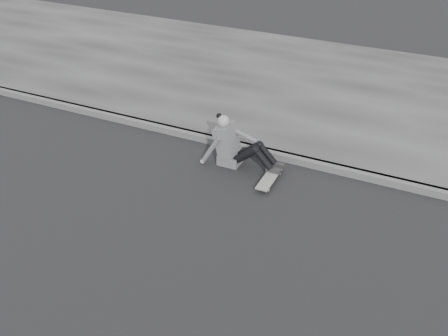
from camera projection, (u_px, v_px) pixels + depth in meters
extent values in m
plane|color=black|center=(213.00, 251.00, 6.59)|extent=(80.00, 80.00, 0.00)
cube|color=#535353|center=(279.00, 155.00, 8.52)|extent=(24.00, 0.16, 0.12)
cube|color=#3A3A3A|center=(326.00, 90.00, 10.82)|extent=(24.00, 6.00, 0.12)
cylinder|color=gray|center=(259.00, 187.00, 7.78)|extent=(0.03, 0.05, 0.05)
cylinder|color=gray|center=(268.00, 190.00, 7.73)|extent=(0.03, 0.05, 0.05)
cylinder|color=gray|center=(271.00, 171.00, 8.17)|extent=(0.03, 0.05, 0.05)
cylinder|color=gray|center=(280.00, 173.00, 8.12)|extent=(0.03, 0.05, 0.05)
cube|color=#313134|center=(264.00, 187.00, 7.74)|extent=(0.16, 0.04, 0.03)
cube|color=#313134|center=(275.00, 171.00, 8.13)|extent=(0.16, 0.04, 0.03)
cube|color=gray|center=(270.00, 177.00, 7.92)|extent=(0.20, 0.78, 0.02)
cube|color=#58585B|center=(230.00, 158.00, 8.39)|extent=(0.36, 0.34, 0.18)
cube|color=#58585B|center=(227.00, 140.00, 8.23)|extent=(0.37, 0.40, 0.57)
cube|color=#58585B|center=(220.00, 132.00, 8.21)|extent=(0.14, 0.30, 0.20)
cylinder|color=#9A9A9A|center=(224.00, 126.00, 8.12)|extent=(0.09, 0.09, 0.08)
sphere|color=#9A9A9A|center=(223.00, 121.00, 8.07)|extent=(0.20, 0.20, 0.20)
sphere|color=black|center=(219.00, 116.00, 8.08)|extent=(0.09, 0.09, 0.09)
cylinder|color=black|center=(246.00, 155.00, 8.10)|extent=(0.43, 0.13, 0.39)
cylinder|color=black|center=(250.00, 150.00, 8.24)|extent=(0.43, 0.13, 0.39)
cylinder|color=black|center=(263.00, 159.00, 8.00)|extent=(0.35, 0.11, 0.36)
cylinder|color=black|center=(267.00, 154.00, 8.14)|extent=(0.35, 0.11, 0.36)
sphere|color=black|center=(256.00, 150.00, 7.97)|extent=(0.13, 0.13, 0.13)
sphere|color=black|center=(260.00, 145.00, 8.11)|extent=(0.13, 0.13, 0.13)
cube|color=#282828|center=(273.00, 170.00, 8.02)|extent=(0.24, 0.08, 0.07)
cube|color=#282828|center=(277.00, 165.00, 8.16)|extent=(0.24, 0.08, 0.07)
cylinder|color=#58585B|center=(210.00, 150.00, 8.22)|extent=(0.38, 0.08, 0.58)
sphere|color=#9A9A9A|center=(202.00, 161.00, 8.40)|extent=(0.08, 0.08, 0.08)
cylinder|color=#58585B|center=(244.00, 135.00, 8.24)|extent=(0.48, 0.08, 0.21)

